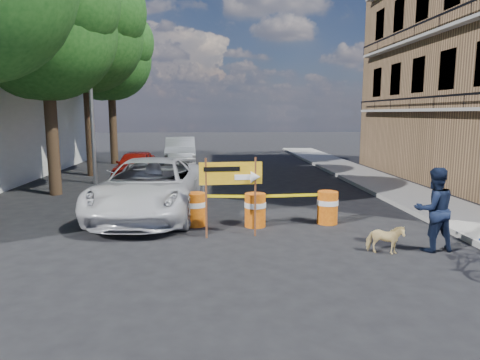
{
  "coord_description": "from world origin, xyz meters",
  "views": [
    {
      "loc": [
        -1.0,
        -9.19,
        3.01
      ],
      "look_at": [
        -0.24,
        1.74,
        1.3
      ],
      "focal_mm": 32.0,
      "sensor_mm": 36.0,
      "label": 1
    }
  ],
  "objects": [
    {
      "name": "ground",
      "position": [
        0.0,
        0.0,
        0.0
      ],
      "size": [
        120.0,
        120.0,
        0.0
      ],
      "primitive_type": "plane",
      "color": "black",
      "rests_on": "ground"
    },
    {
      "name": "sidewalk_east",
      "position": [
        6.2,
        6.0,
        0.07
      ],
      "size": [
        2.4,
        40.0,
        0.15
      ],
      "primitive_type": "cube",
      "color": "gray",
      "rests_on": "ground"
    },
    {
      "name": "tree_mid_a",
      "position": [
        -6.74,
        7.0,
        6.01
      ],
      "size": [
        5.25,
        5.0,
        8.68
      ],
      "color": "#332316",
      "rests_on": "ground"
    },
    {
      "name": "tree_mid_b",
      "position": [
        -6.73,
        12.0,
        6.71
      ],
      "size": [
        5.67,
        5.4,
        9.62
      ],
      "color": "#332316",
      "rests_on": "ground"
    },
    {
      "name": "tree_far",
      "position": [
        -6.74,
        17.0,
        6.22
      ],
      "size": [
        5.04,
        4.8,
        8.84
      ],
      "color": "#332316",
      "rests_on": "ground"
    },
    {
      "name": "streetlamp",
      "position": [
        -5.93,
        9.5,
        4.38
      ],
      "size": [
        1.25,
        0.18,
        8.0
      ],
      "color": "gray",
      "rests_on": "ground"
    },
    {
      "name": "barrel_far_left",
      "position": [
        -3.68,
        1.92,
        0.47
      ],
      "size": [
        0.58,
        0.58,
        0.9
      ],
      "color": "#C54A0B",
      "rests_on": "ground"
    },
    {
      "name": "barrel_mid_left",
      "position": [
        -1.43,
        2.12,
        0.47
      ],
      "size": [
        0.58,
        0.58,
        0.9
      ],
      "color": "#C54A0B",
      "rests_on": "ground"
    },
    {
      "name": "barrel_mid_right",
      "position": [
        0.18,
        1.94,
        0.47
      ],
      "size": [
        0.58,
        0.58,
        0.9
      ],
      "color": "#C54A0B",
      "rests_on": "ground"
    },
    {
      "name": "barrel_far_right",
      "position": [
        2.19,
        2.11,
        0.47
      ],
      "size": [
        0.58,
        0.58,
        0.9
      ],
      "color": "#C54A0B",
      "rests_on": "ground"
    },
    {
      "name": "detour_sign",
      "position": [
        -0.31,
        0.99,
        1.45
      ],
      "size": [
        1.53,
        0.3,
        1.97
      ],
      "rotation": [
        0.0,
        0.0,
        0.08
      ],
      "color": "#592D19",
      "rests_on": "ground"
    },
    {
      "name": "pedestrian",
      "position": [
        3.88,
        -0.35,
        0.93
      ],
      "size": [
        0.96,
        0.77,
        1.86
      ],
      "primitive_type": "imported",
      "rotation": [
        0.0,
        0.0,
        3.22
      ],
      "color": "black",
      "rests_on": "ground"
    },
    {
      "name": "dog",
      "position": [
        2.74,
        -0.52,
        0.33
      ],
      "size": [
        0.85,
        0.59,
        0.66
      ],
      "primitive_type": "imported",
      "rotation": [
        0.0,
        0.0,
        1.23
      ],
      "color": "#E3C882",
      "rests_on": "ground"
    },
    {
      "name": "suv_white",
      "position": [
        -2.8,
        3.5,
        0.84
      ],
      "size": [
        3.23,
        6.21,
        1.67
      ],
      "primitive_type": "imported",
      "rotation": [
        0.0,
        0.0,
        -0.08
      ],
      "color": "silver",
      "rests_on": "ground"
    },
    {
      "name": "sedan_red",
      "position": [
        -4.44,
        10.62,
        0.66
      ],
      "size": [
        1.73,
        3.95,
        1.32
      ],
      "primitive_type": "imported",
      "rotation": [
        0.0,
        0.0,
        -0.04
      ],
      "color": "maroon",
      "rests_on": "ground"
    },
    {
      "name": "sedan_silver",
      "position": [
        -2.8,
        16.49,
        0.81
      ],
      "size": [
        2.02,
        5.01,
        1.62
      ],
      "primitive_type": "imported",
      "rotation": [
        0.0,
        0.0,
        0.06
      ],
      "color": "#B8BAC0",
      "rests_on": "ground"
    }
  ]
}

